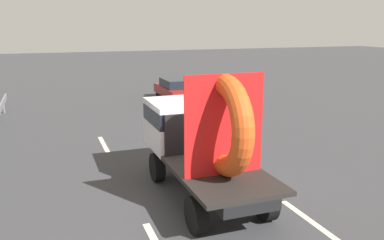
% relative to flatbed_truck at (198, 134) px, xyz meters
% --- Properties ---
extents(ground_plane, '(120.00, 120.00, 0.00)m').
position_rel_flatbed_truck_xyz_m(ground_plane, '(-0.01, -0.25, -1.57)').
color(ground_plane, '#38383A').
extents(flatbed_truck, '(2.02, 5.05, 3.36)m').
position_rel_flatbed_truck_xyz_m(flatbed_truck, '(0.00, 0.00, 0.00)').
color(flatbed_truck, black).
rests_on(flatbed_truck, ground_plane).
extents(distant_sedan, '(1.70, 3.97, 1.30)m').
position_rel_flatbed_truck_xyz_m(distant_sedan, '(3.58, 12.84, -0.88)').
color(distant_sedan, black).
rests_on(distant_sedan, ground_plane).
extents(lane_dash_left_far, '(0.16, 2.10, 0.01)m').
position_rel_flatbed_truck_xyz_m(lane_dash_left_far, '(-1.79, 5.23, -1.57)').
color(lane_dash_left_far, beige).
rests_on(lane_dash_left_far, ground_plane).
extents(lane_dash_right_near, '(0.16, 2.14, 0.01)m').
position_rel_flatbed_truck_xyz_m(lane_dash_right_near, '(1.79, -2.52, -1.57)').
color(lane_dash_right_near, beige).
rests_on(lane_dash_right_near, ground_plane).
extents(lane_dash_right_far, '(0.16, 2.71, 0.01)m').
position_rel_flatbed_truck_xyz_m(lane_dash_right_far, '(1.79, 5.79, -1.57)').
color(lane_dash_right_far, beige).
rests_on(lane_dash_right_far, ground_plane).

